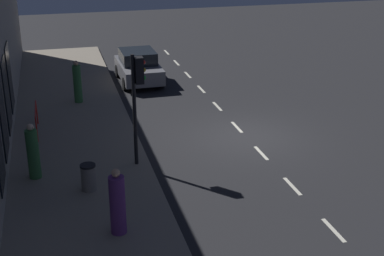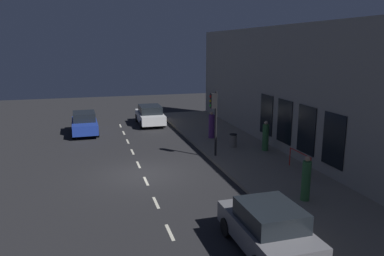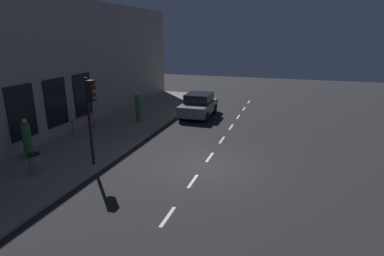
{
  "view_description": "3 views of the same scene",
  "coord_description": "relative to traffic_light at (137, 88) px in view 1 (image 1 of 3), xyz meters",
  "views": [
    {
      "loc": [
        6.83,
        17.85,
        7.82
      ],
      "look_at": [
        2.65,
        2.07,
        1.4
      ],
      "focal_mm": 50.74,
      "sensor_mm": 36.0,
      "label": 1
    },
    {
      "loc": [
        -2.52,
        -17.84,
        6.36
      ],
      "look_at": [
        2.79,
        0.77,
        2.05
      ],
      "focal_mm": 35.04,
      "sensor_mm": 36.0,
      "label": 2
    },
    {
      "loc": [
        -3.34,
        12.12,
        5.46
      ],
      "look_at": [
        0.55,
        0.0,
        1.65
      ],
      "focal_mm": 29.24,
      "sensor_mm": 36.0,
      "label": 3
    }
  ],
  "objects": [
    {
      "name": "lane_centre_line",
      "position": [
        -4.31,
        -2.64,
        -2.77
      ],
      "size": [
        0.12,
        27.2,
        0.01
      ],
      "color": "beige",
      "rests_on": "ground"
    },
    {
      "name": "sidewalk",
      "position": [
        1.94,
        -1.64,
        -2.7
      ],
      "size": [
        4.5,
        32.0,
        0.15
      ],
      "color": "gray",
      "rests_on": "ground"
    },
    {
      "name": "pedestrian_1",
      "position": [
        1.25,
        4.02,
        -1.79
      ],
      "size": [
        0.57,
        0.57,
        1.81
      ],
      "rotation": [
        0.0,
        0.0,
        3.79
      ],
      "color": "#5B2D70",
      "rests_on": "sidewalk"
    },
    {
      "name": "pedestrian_2",
      "position": [
        1.54,
        -6.97,
        -1.76
      ],
      "size": [
        0.48,
        0.48,
        1.86
      ],
      "rotation": [
        0.0,
        0.0,
        2.05
      ],
      "color": "#336B38",
      "rests_on": "sidewalk"
    },
    {
      "name": "pedestrian_0",
      "position": [
        3.35,
        0.19,
        -1.79
      ],
      "size": [
        0.51,
        0.51,
        1.8
      ],
      "rotation": [
        0.0,
        0.0,
        1.05
      ],
      "color": "#336B38",
      "rests_on": "sidewalk"
    },
    {
      "name": "ground_plane",
      "position": [
        -4.31,
        -1.64,
        -2.77
      ],
      "size": [
        60.0,
        60.0,
        0.0
      ],
      "primitive_type": "plane",
      "color": "#232326"
    },
    {
      "name": "trash_bin",
      "position": [
        1.79,
        1.46,
        -2.2
      ],
      "size": [
        0.46,
        0.46,
        0.83
      ],
      "color": "slate",
      "rests_on": "sidewalk"
    },
    {
      "name": "parked_car_0",
      "position": [
        -1.62,
        -9.84,
        -1.98
      ],
      "size": [
        2.01,
        3.92,
        1.58
      ],
      "rotation": [
        0.0,
        0.0,
        0.01
      ],
      "color": "slate",
      "rests_on": "ground"
    },
    {
      "name": "red_railing",
      "position": [
        3.29,
        -3.71,
        -1.91
      ],
      "size": [
        0.05,
        1.93,
        0.97
      ],
      "color": "red",
      "rests_on": "sidewalk"
    },
    {
      "name": "traffic_light",
      "position": [
        0.0,
        0.0,
        0.0
      ],
      "size": [
        0.47,
        0.32,
        3.7
      ],
      "color": "black",
      "rests_on": "sidewalk"
    }
  ]
}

